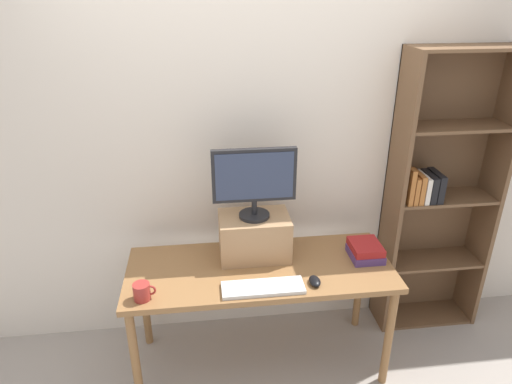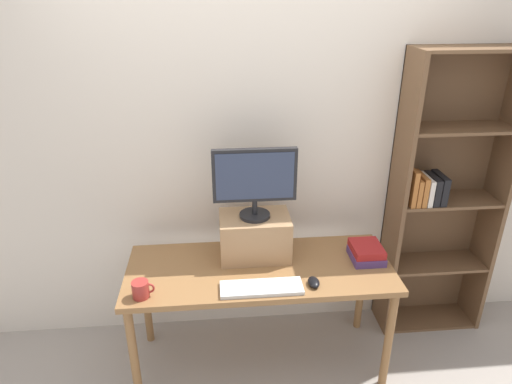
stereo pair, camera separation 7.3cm
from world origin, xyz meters
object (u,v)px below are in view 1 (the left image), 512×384
Objects in this scene: computer_mouse at (315,281)px; bookshelf_unit at (438,195)px; desk at (260,278)px; book_stack at (365,251)px; riser_box at (254,236)px; coffee_mug at (142,292)px; computer_monitor at (254,180)px; keyboard at (263,288)px.

bookshelf_unit is at bearing 28.84° from computer_mouse.
bookshelf_unit is (1.24, 0.32, 0.33)m from desk.
book_stack is at bearing 2.45° from desk.
coffee_mug is at bearing -150.70° from riser_box.
bookshelf_unit is 8.99× the size of book_stack.
desk is 7.30× the size of book_stack.
riser_box is at bearing 97.24° from desk.
riser_box is 3.47× the size of coffee_mug.
desk is at bearing -177.55° from book_stack.
computer_monitor is 2.26× the size of book_stack.
riser_box is at bearing 90.00° from computer_monitor.
desk is 0.71m from coffee_mug.
keyboard is 0.65m from coffee_mug.
coffee_mug is at bearing -150.80° from computer_monitor.
bookshelf_unit is at bearing 26.82° from book_stack.
bookshelf_unit is 4.60× the size of riser_box.
bookshelf_unit is at bearing 15.98° from coffee_mug.
computer_monitor reaches higher than book_stack.
book_stack is (0.67, -0.11, -0.09)m from riser_box.
book_stack reaches higher than keyboard.
computer_monitor is 0.61m from keyboard.
computer_mouse is (-0.95, -0.53, -0.23)m from bookshelf_unit.
keyboard is (-1.25, -0.54, -0.24)m from bookshelf_unit.
computer_mouse is 0.44m from book_stack.
desk is 0.25m from riser_box.
keyboard is (0.00, -0.36, -0.50)m from computer_monitor.
computer_monitor reaches higher than coffee_mug.
computer_mouse reaches higher than desk.
coffee_mug is at bearing -169.26° from book_stack.
bookshelf_unit is 3.98× the size of computer_monitor.
computer_monitor is at bearing 170.71° from book_stack.
keyboard is at bearing -89.20° from computer_monitor.
keyboard is (0.00, -0.36, -0.12)m from riser_box.
riser_box is at bearing 29.30° from coffee_mug.
computer_mouse is (0.30, -0.34, -0.49)m from computer_monitor.
bookshelf_unit is at bearing 8.27° from riser_box.
bookshelf_unit is 4.27× the size of keyboard.
riser_box is 4.07× the size of computer_mouse.
computer_mouse is at bearing -48.74° from computer_monitor.
keyboard is (-0.01, -0.22, 0.09)m from desk.
coffee_mug is at bearing -161.47° from desk.
coffee_mug is (-0.65, -0.00, 0.04)m from keyboard.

